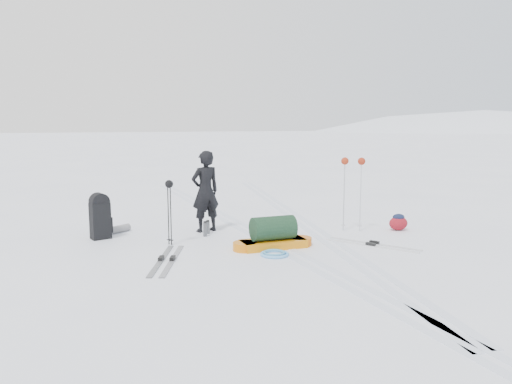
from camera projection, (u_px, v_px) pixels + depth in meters
ground at (272, 243)px, 9.41m from camera, size 200.00×200.00×0.00m
ski_tracks at (284, 231)px, 10.42m from camera, size 3.38×17.97×0.01m
skier at (205, 191)px, 10.27m from camera, size 0.69×0.54×1.68m
pulk_sled at (273, 236)px, 9.00m from camera, size 1.52×0.52×0.58m
expedition_rucksack at (102, 217)px, 9.73m from camera, size 0.83×0.82×0.90m
ski_poles_black at (169, 192)px, 9.12m from camera, size 0.15×0.16×1.21m
ski_poles_silver at (353, 170)px, 10.26m from camera, size 0.45×0.32×1.54m
touring_skis_grey at (167, 260)px, 8.19m from camera, size 0.88×1.86×0.07m
touring_skis_white at (372, 245)px, 9.21m from camera, size 1.27×1.59×0.07m
rope_coil at (274, 254)px, 8.52m from camera, size 0.61×0.61×0.06m
small_daypack at (398, 222)px, 10.47m from camera, size 0.45×0.37×0.35m
thermos_pair at (206, 228)px, 10.01m from camera, size 0.20×0.30×0.30m
stuff_sack at (274, 235)px, 9.49m from camera, size 0.46×0.38×0.25m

